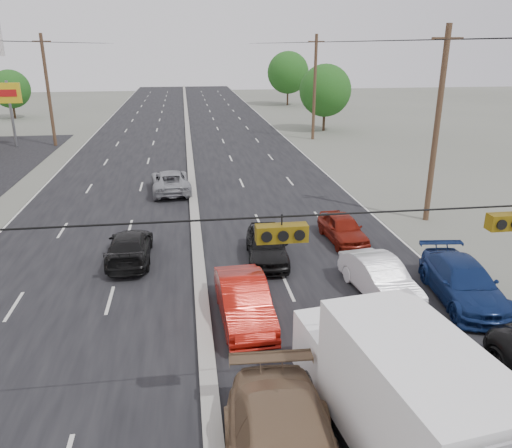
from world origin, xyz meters
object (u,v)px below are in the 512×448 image
object	(u,v)px
queue_car_a	(267,245)
oncoming_near	(130,247)
utility_pole_left_c	(48,90)
pole_sign_far	(9,99)
tree_right_mid	(325,91)
queue_car_d	(463,283)
queue_car_e	(343,229)
tree_right_far	(288,73)
tree_left_far	(11,89)
oncoming_far	(170,181)
box_truck	(396,394)
utility_pole_right_c	(315,87)
utility_pole_right_b	(437,126)
red_sedan	(244,301)
queue_car_b	(380,278)

from	to	relation	value
queue_car_a	oncoming_near	size ratio (longest dim) A/B	0.95
utility_pole_left_c	oncoming_near	distance (m)	30.26
pole_sign_far	tree_right_mid	world-z (taller)	tree_right_mid
queue_car_d	queue_car_e	bearing A→B (deg)	118.68
utility_pole_left_c	queue_car_a	distance (m)	33.34
tree_right_far	tree_left_far	bearing A→B (deg)	-165.26
pole_sign_far	oncoming_far	distance (m)	23.11
box_truck	oncoming_far	world-z (taller)	box_truck
utility_pole_right_c	oncoming_far	distance (m)	22.80
utility_pole_right_b	queue_car_e	bearing A→B (deg)	-155.96
utility_pole_left_c	box_truck	world-z (taller)	utility_pole_left_c
utility_pole_right_b	queue_car_d	size ratio (longest dim) A/B	1.98
tree_left_far	queue_car_e	size ratio (longest dim) A/B	1.57
oncoming_near	tree_right_far	bearing A→B (deg)	-108.44
red_sedan	tree_right_mid	bearing A→B (deg)	68.45
tree_left_far	box_truck	distance (m)	65.96
tree_left_far	oncoming_near	world-z (taller)	tree_left_far
utility_pole_left_c	tree_left_far	xyz separation A→B (m)	(-9.50, 20.00, -1.39)
red_sedan	queue_car_e	bearing A→B (deg)	47.66
pole_sign_far	queue_car_e	size ratio (longest dim) A/B	1.54
oncoming_far	queue_car_e	bearing A→B (deg)	125.88
tree_right_far	oncoming_near	distance (m)	61.52
pole_sign_far	tree_right_far	distance (m)	43.87
utility_pole_left_c	queue_car_b	xyz separation A→B (m)	(19.20, -33.01, -4.39)
tree_right_mid	queue_car_d	bearing A→B (deg)	-97.92
queue_car_a	red_sedan	bearing A→B (deg)	-103.06
tree_right_mid	oncoming_far	xyz separation A→B (m)	(-16.40, -22.53, -3.63)
queue_car_a	utility_pole_right_c	bearing A→B (deg)	76.83
oncoming_far	tree_right_far	bearing A→B (deg)	-114.46
oncoming_near	utility_pole_left_c	bearing A→B (deg)	-71.86
queue_car_a	oncoming_far	xyz separation A→B (m)	(-4.40, 11.66, -0.03)
queue_car_e	oncoming_far	bearing A→B (deg)	126.84
tree_right_far	queue_car_d	xyz separation A→B (m)	(-6.40, -63.83, -4.22)
pole_sign_far	tree_right_mid	xyz separation A→B (m)	(31.00, 5.00, -0.07)
red_sedan	oncoming_far	world-z (taller)	red_sedan
utility_pole_left_c	utility_pole_right_c	bearing A→B (deg)	0.00
pole_sign_far	queue_car_e	distance (m)	36.01
utility_pole_left_c	utility_pole_right_b	bearing A→B (deg)	-45.00
queue_car_b	oncoming_near	size ratio (longest dim) A/B	0.95
tree_left_far	tree_right_mid	xyz separation A→B (m)	(37.00, -15.00, 0.62)
tree_right_mid	queue_car_b	distance (m)	39.08
pole_sign_far	queue_car_d	size ratio (longest dim) A/B	1.19
tree_left_far	red_sedan	xyz separation A→B (m)	(23.40, -54.14, -2.96)
queue_car_a	oncoming_near	xyz separation A→B (m)	(-5.96, 0.82, -0.08)
utility_pole_left_c	utility_pole_right_c	xyz separation A→B (m)	(25.00, 0.00, 0.00)
tree_right_mid	queue_car_e	world-z (taller)	tree_right_mid
pole_sign_far	tree_left_far	xyz separation A→B (m)	(-6.00, 20.00, -0.69)
oncoming_near	red_sedan	bearing A→B (deg)	126.60
box_truck	oncoming_near	distance (m)	14.10
queue_car_d	utility_pole_right_c	bearing A→B (deg)	91.61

